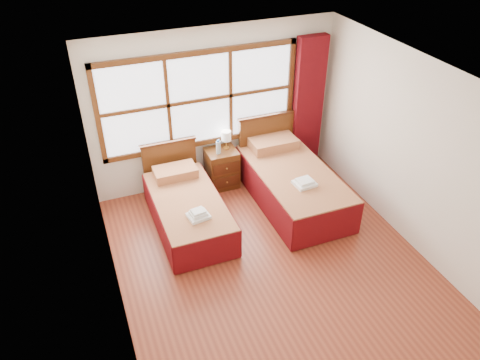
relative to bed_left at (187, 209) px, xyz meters
name	(u,v)px	position (x,y,z in m)	size (l,w,h in m)	color
floor	(271,261)	(0.82, -1.20, -0.28)	(4.50, 4.50, 0.00)	brown
ceiling	(280,80)	(0.82, -1.20, 2.32)	(4.50, 4.50, 0.00)	white
wall_back	(215,108)	(0.82, 1.05, 1.02)	(4.00, 4.00, 0.00)	silver
wall_left	(107,220)	(-1.18, -1.20, 1.02)	(4.50, 4.50, 0.00)	silver
wall_right	(410,152)	(2.82, -1.20, 1.02)	(4.50, 4.50, 0.00)	silver
window	(200,100)	(0.57, 1.01, 1.22)	(3.16, 0.06, 1.56)	white
curtain	(308,104)	(2.42, 0.91, 0.89)	(0.50, 0.16, 2.30)	#5B090F
bed_left	(187,209)	(0.00, 0.00, 0.00)	(0.96, 1.98, 0.93)	#431F0E
bed_right	(291,182)	(1.71, 0.00, 0.05)	(1.12, 2.16, 1.09)	#431F0E
nightstand	(222,168)	(0.83, 0.80, 0.05)	(0.49, 0.48, 0.66)	#552D12
towels_left	(198,214)	(0.03, -0.52, 0.26)	(0.32, 0.29, 0.12)	white
towels_right	(305,183)	(1.68, -0.46, 0.34)	(0.32, 0.29, 0.09)	white
lamp	(226,136)	(0.93, 0.85, 0.59)	(0.16, 0.16, 0.31)	#BC8E3C
bottle_near	(219,147)	(0.77, 0.76, 0.48)	(0.06, 0.06, 0.24)	#A0BFCE
bottle_far	(218,148)	(0.75, 0.74, 0.48)	(0.06, 0.06, 0.24)	#A0BFCE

